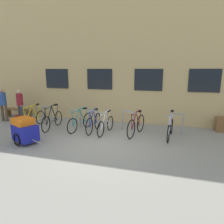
% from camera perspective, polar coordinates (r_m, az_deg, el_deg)
% --- Properties ---
extents(ground_plane, '(42.00, 42.00, 0.00)m').
position_cam_1_polar(ground_plane, '(7.06, -2.81, -9.36)').
color(ground_plane, gray).
extents(storefront_building, '(28.00, 6.87, 6.97)m').
position_cam_1_polar(storefront_building, '(13.04, 6.79, 16.00)').
color(storefront_building, tan).
rests_on(storefront_building, ground).
extents(bike_rack, '(6.52, 0.05, 0.87)m').
position_cam_1_polar(bike_rack, '(8.77, -1.75, -1.52)').
color(bike_rack, gray).
rests_on(bike_rack, ground).
extents(bicycle_black, '(0.44, 1.79, 1.10)m').
position_cam_1_polar(bicycle_black, '(9.21, -16.79, -2.20)').
color(bicycle_black, black).
rests_on(bicycle_black, ground).
extents(bicycle_silver, '(0.44, 1.74, 1.04)m').
position_cam_1_polar(bicycle_silver, '(7.93, 16.42, -4.55)').
color(bicycle_silver, black).
rests_on(bicycle_silver, ground).
extents(bicycle_white, '(0.44, 1.63, 0.99)m').
position_cam_1_polar(bicycle_white, '(8.17, -1.81, -3.70)').
color(bicycle_white, black).
rests_on(bicycle_white, ground).
extents(bicycle_yellow, '(0.44, 1.71, 1.07)m').
position_cam_1_polar(bicycle_yellow, '(9.83, -21.83, -1.76)').
color(bicycle_yellow, black).
rests_on(bicycle_yellow, ground).
extents(bicycle_maroon, '(0.54, 1.70, 1.02)m').
position_cam_1_polar(bicycle_maroon, '(8.03, 6.98, -3.77)').
color(bicycle_maroon, black).
rests_on(bicycle_maroon, ground).
extents(bicycle_teal, '(0.52, 1.72, 1.02)m').
position_cam_1_polar(bicycle_teal, '(8.71, -9.12, -2.77)').
color(bicycle_teal, black).
rests_on(bicycle_teal, ground).
extents(bicycle_blue, '(0.44, 1.68, 1.02)m').
position_cam_1_polar(bicycle_blue, '(8.42, -5.29, -3.06)').
color(bicycle_blue, black).
rests_on(bicycle_blue, ground).
extents(bike_trailer, '(1.45, 0.91, 0.93)m').
position_cam_1_polar(bike_trailer, '(7.72, -23.83, -4.82)').
color(bike_trailer, navy).
rests_on(bike_trailer, ground).
extents(wooden_bench, '(1.76, 0.40, 0.46)m').
position_cam_1_polar(wooden_bench, '(12.11, -25.37, 0.26)').
color(wooden_bench, brown).
rests_on(wooden_bench, ground).
extents(person_by_bench, '(0.36, 0.32, 1.68)m').
position_cam_1_polar(person_by_bench, '(11.36, -28.89, 2.41)').
color(person_by_bench, brown).
rests_on(person_by_bench, ground).
extents(person_browsing, '(0.35, 0.32, 1.60)m').
position_cam_1_polar(person_browsing, '(11.18, -25.02, 2.39)').
color(person_browsing, '#3F3F42').
rests_on(person_browsing, ground).
extents(backpack, '(0.29, 0.21, 0.44)m').
position_cam_1_polar(backpack, '(10.55, -25.30, -2.03)').
color(backpack, maroon).
rests_on(backpack, ground).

